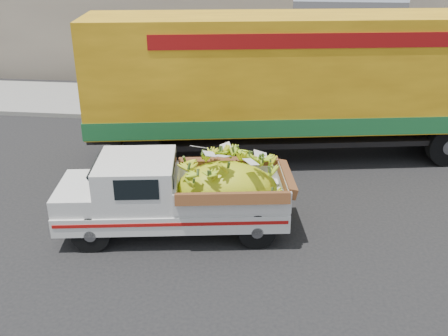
# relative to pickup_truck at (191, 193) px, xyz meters

# --- Properties ---
(ground) EXTENTS (100.00, 100.00, 0.00)m
(ground) POSITION_rel_pickup_truck_xyz_m (0.95, 0.21, -0.85)
(ground) COLOR black
(ground) RESTS_ON ground
(curb) EXTENTS (60.00, 0.25, 0.15)m
(curb) POSITION_rel_pickup_truck_xyz_m (0.95, 6.94, -0.77)
(curb) COLOR gray
(curb) RESTS_ON ground
(sidewalk) EXTENTS (60.00, 4.00, 0.14)m
(sidewalk) POSITION_rel_pickup_truck_xyz_m (0.95, 9.04, -0.78)
(sidewalk) COLOR gray
(sidewalk) RESTS_ON ground
(building_left) EXTENTS (18.00, 6.00, 5.00)m
(building_left) POSITION_rel_pickup_truck_xyz_m (-7.05, 14.94, 1.65)
(building_left) COLOR gray
(building_left) RESTS_ON ground
(pickup_truck) EXTENTS (4.70, 2.34, 1.58)m
(pickup_truck) POSITION_rel_pickup_truck_xyz_m (0.00, 0.00, 0.00)
(pickup_truck) COLOR black
(pickup_truck) RESTS_ON ground
(semi_trailer) EXTENTS (12.08, 4.64, 3.80)m
(semi_trailer) POSITION_rel_pickup_truck_xyz_m (2.52, 4.50, 1.27)
(semi_trailer) COLOR black
(semi_trailer) RESTS_ON ground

